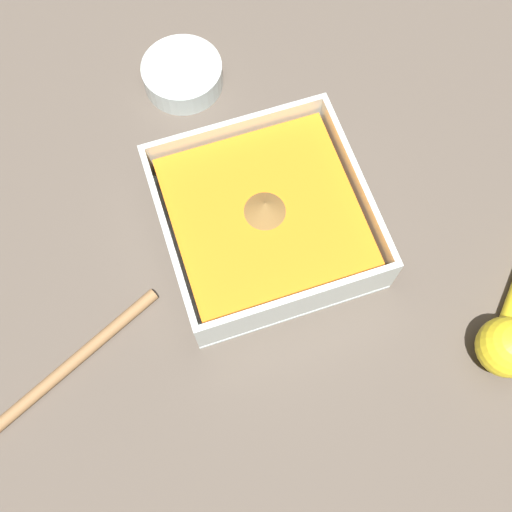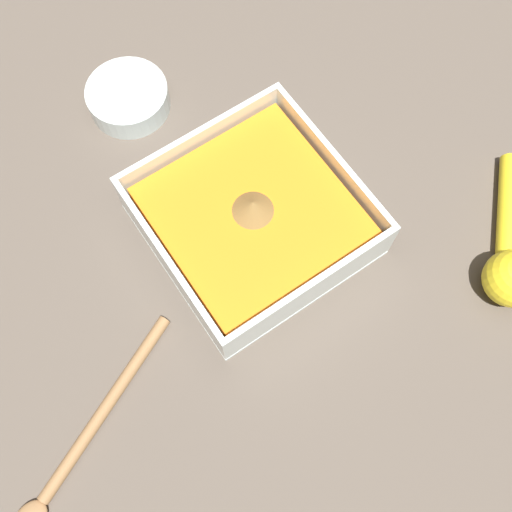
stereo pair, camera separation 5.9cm
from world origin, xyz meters
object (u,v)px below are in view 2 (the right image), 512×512
at_px(square_dish, 253,220).
at_px(lemon_squeezer, 512,260).
at_px(spice_bowl, 129,98).
at_px(wooden_spoon, 86,437).

distance_m(square_dish, lemon_squeezer, 0.26).
bearing_deg(square_dish, spice_bowl, 7.81).
distance_m(square_dish, spice_bowl, 0.21).
distance_m(lemon_squeezer, wooden_spoon, 0.44).
bearing_deg(spice_bowl, lemon_squeezer, -151.00).
bearing_deg(lemon_squeezer, spice_bowl, -105.92).
height_order(square_dish, spice_bowl, square_dish).
xyz_separation_m(lemon_squeezer, wooden_spoon, (0.09, 0.43, -0.02)).
relative_size(square_dish, spice_bowl, 2.19).
relative_size(lemon_squeezer, wooden_spoon, 0.64).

